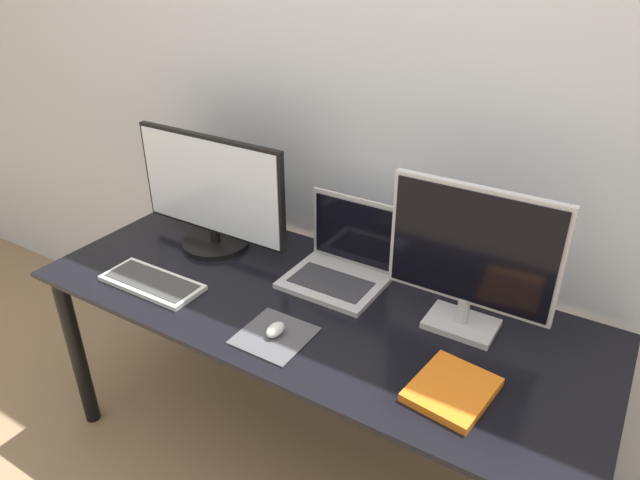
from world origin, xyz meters
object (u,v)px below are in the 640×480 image
keyboard (152,283)px  book (452,390)px  monitor_left (212,195)px  laptop (342,261)px  monitor_right (471,256)px  mouse (275,330)px

keyboard → book: (1.04, 0.04, 0.00)m
book → monitor_left: bearing=164.7°
monitor_left → laptop: 0.54m
keyboard → book: 1.04m
laptop → keyboard: (-0.52, -0.38, -0.06)m
monitor_right → book: monitor_right is taller
monitor_left → monitor_right: bearing=0.0°
laptop → book: bearing=-32.9°
keyboard → book: size_ratio=1.47×
monitor_right → laptop: size_ratio=1.52×
monitor_right → book: bearing=-75.1°
laptop → mouse: (-0.00, -0.38, -0.04)m
mouse → book: mouse is taller
monitor_right → mouse: size_ratio=6.91×
monitor_left → keyboard: size_ratio=1.77×
book → mouse: bearing=-174.9°
monitor_right → monitor_left: bearing=-180.0°
laptop → keyboard: 0.65m
monitor_right → keyboard: monitor_right is taller
monitor_left → mouse: size_ratio=8.99×
book → laptop: bearing=147.1°
laptop → monitor_left: bearing=-174.3°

